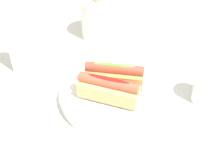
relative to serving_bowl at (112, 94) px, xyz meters
name	(u,v)px	position (x,y,z in m)	size (l,w,h in m)	color
ground_plane	(107,96)	(-0.01, 0.01, -0.02)	(2.40, 2.40, 0.00)	silver
serving_bowl	(112,94)	(0.00, 0.00, 0.00)	(0.27, 0.27, 0.03)	white
hotdog_front	(110,89)	(-0.01, -0.03, 0.04)	(0.16, 0.11, 0.06)	#DBB270
hotdog_back	(114,75)	(0.01, 0.03, 0.04)	(0.16, 0.09, 0.06)	tan
water_glass	(207,88)	(0.24, -0.03, 0.02)	(0.07, 0.07, 0.09)	white
paper_towel_roll	(98,18)	(-0.01, 0.32, 0.05)	(0.11, 0.11, 0.13)	white
napkin_box	(30,47)	(-0.21, 0.16, 0.06)	(0.11, 0.04, 0.15)	white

